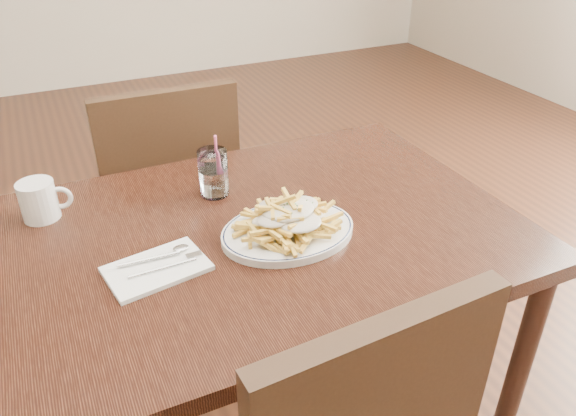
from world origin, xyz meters
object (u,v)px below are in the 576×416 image
table (250,258)px  loaded_fries (288,214)px  coffee_mug (40,200)px  water_glass (214,175)px  chair_far (169,196)px  fries_plate (288,231)px

table → loaded_fries: (0.07, -0.06, 0.13)m
loaded_fries → coffee_mug: (-0.48, 0.30, -0.01)m
table → loaded_fries: 0.16m
water_glass → coffee_mug: 0.40m
table → loaded_fries: loaded_fries is taller
chair_far → water_glass: size_ratio=5.77×
fries_plate → water_glass: size_ratio=2.29×
chair_far → coffee_mug: size_ratio=7.90×
fries_plate → water_glass: bearing=109.5°
fries_plate → coffee_mug: coffee_mug is taller
table → loaded_fries: bearing=-39.4°
fries_plate → loaded_fries: 0.04m
fries_plate → loaded_fries: size_ratio=1.60×
chair_far → loaded_fries: chair_far is taller
table → chair_far: bearing=93.8°
loaded_fries → water_glass: bearing=109.5°
table → water_glass: 0.23m
table → chair_far: chair_far is taller
fries_plate → chair_far: bearing=99.2°
chair_far → water_glass: chair_far is taller
fries_plate → water_glass: 0.26m
loaded_fries → coffee_mug: size_ratio=1.95×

